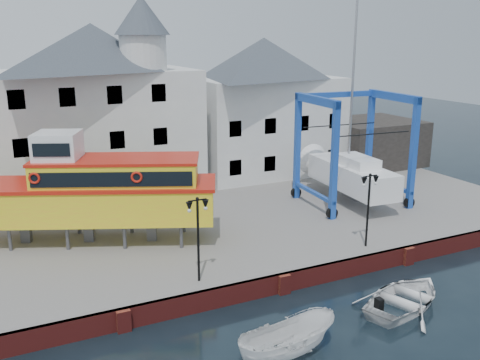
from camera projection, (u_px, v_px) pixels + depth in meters
name	position (u px, v px, depth m)	size (l,w,h in m)	color
ground	(283.00, 293.00, 26.55)	(140.00, 140.00, 0.00)	black
hardstanding	(201.00, 218.00, 35.97)	(44.00, 22.00, 1.00)	slate
quay_wall	(282.00, 283.00, 26.51)	(44.00, 0.47, 1.00)	maroon
building_white_main	(98.00, 107.00, 38.54)	(14.00, 8.30, 14.00)	silver
building_white_right	(263.00, 106.00, 45.10)	(12.00, 8.00, 11.20)	silver
shed_dark	(370.00, 142.00, 48.52)	(8.00, 7.00, 4.00)	black
lamp_post_left	(198.00, 218.00, 24.81)	(1.12, 0.32, 4.20)	black
lamp_post_right	(369.00, 192.00, 29.02)	(1.12, 0.32, 4.20)	black
tour_boat	(87.00, 191.00, 29.82)	(14.67, 8.93, 6.31)	#59595E
travel_lift	(345.00, 166.00, 37.75)	(7.17, 9.79, 14.56)	#1C469E
motorboat_a	(287.00, 357.00, 21.25)	(1.67, 4.44, 1.72)	white
motorboat_b	(405.00, 306.00, 25.29)	(3.74, 5.23, 1.08)	white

